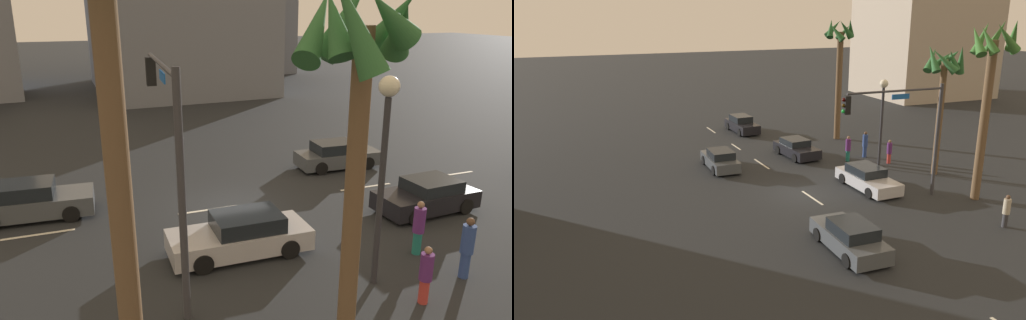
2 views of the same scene
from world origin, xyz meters
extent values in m
plane|color=#232628|center=(0.00, 0.00, 0.00)|extent=(220.00, 220.00, 0.00)
cube|color=silver|center=(-11.58, 0.00, 0.01)|extent=(2.00, 0.14, 0.01)
cube|color=silver|center=(-6.43, 0.00, 0.01)|extent=(2.58, 0.14, 0.01)
cube|color=silver|center=(0.94, 0.00, 0.01)|extent=(2.43, 0.14, 0.01)
cube|color=silver|center=(7.22, 0.00, 0.01)|extent=(2.47, 0.14, 0.01)
cube|color=#B7B7BC|center=(0.93, 3.84, 0.50)|extent=(4.65, 1.89, 0.68)
cube|color=black|center=(0.65, 3.84, 1.10)|extent=(2.24, 1.64, 0.53)
cylinder|color=black|center=(2.38, 4.69, 0.32)|extent=(0.64, 0.23, 0.64)
cylinder|color=black|center=(2.35, 2.95, 0.32)|extent=(0.64, 0.23, 0.64)
cylinder|color=black|center=(-0.49, 4.72, 0.32)|extent=(0.64, 0.23, 0.64)
cylinder|color=black|center=(-0.52, 2.99, 0.32)|extent=(0.64, 0.23, 0.64)
cube|color=#474C51|center=(-6.67, -2.99, 0.50)|extent=(4.23, 1.85, 0.68)
cube|color=black|center=(-6.42, -3.00, 1.10)|extent=(2.05, 1.56, 0.51)
cylinder|color=black|center=(-7.99, -3.74, 0.32)|extent=(0.65, 0.24, 0.64)
cylinder|color=black|center=(-7.93, -2.15, 0.32)|extent=(0.65, 0.24, 0.64)
cylinder|color=black|center=(-5.41, -3.84, 0.32)|extent=(0.65, 0.24, 0.64)
cylinder|color=black|center=(-5.35, -2.25, 0.32)|extent=(0.65, 0.24, 0.64)
cube|color=#474C51|center=(7.40, -1.71, 0.52)|extent=(4.53, 2.06, 0.73)
cube|color=black|center=(7.66, -1.73, 1.16)|extent=(2.21, 1.72, 0.55)
cylinder|color=black|center=(5.98, -2.49, 0.32)|extent=(0.65, 0.26, 0.64)
cylinder|color=black|center=(6.07, -0.78, 0.32)|extent=(0.65, 0.26, 0.64)
cube|color=black|center=(-7.12, 3.14, 0.51)|extent=(4.15, 2.07, 0.70)
cube|color=black|center=(-7.36, 3.13, 1.09)|extent=(2.04, 1.73, 0.46)
cylinder|color=black|center=(-5.91, 4.08, 0.32)|extent=(0.65, 0.26, 0.64)
cylinder|color=black|center=(-5.81, 2.35, 0.32)|extent=(0.65, 0.26, 0.64)
cylinder|color=black|center=(-8.42, 3.94, 0.32)|extent=(0.65, 0.26, 0.64)
cylinder|color=black|center=(-8.32, 2.20, 0.32)|extent=(0.65, 0.26, 0.64)
cylinder|color=#38383D|center=(3.34, 6.68, 3.26)|extent=(0.20, 0.20, 6.52)
cylinder|color=#38383D|center=(3.16, 3.71, 6.27)|extent=(0.48, 5.95, 0.12)
cube|color=black|center=(2.98, 0.74, 5.70)|extent=(0.34, 0.34, 0.95)
sphere|color=#360503|center=(2.97, 0.56, 5.99)|extent=(0.20, 0.20, 0.20)
sphere|color=#392605|center=(2.97, 0.56, 5.69)|extent=(0.20, 0.20, 0.20)
sphere|color=green|center=(2.97, 0.56, 5.39)|extent=(0.20, 0.20, 0.20)
cube|color=#1959B2|center=(3.18, 4.01, 5.95)|extent=(0.11, 1.10, 0.28)
cylinder|color=#2D2D33|center=(-2.20, 6.95, 2.77)|extent=(0.18, 0.18, 5.53)
sphere|color=#F2EACC|center=(-2.20, 6.95, 5.81)|extent=(0.56, 0.56, 0.56)
cylinder|color=#1E7266|center=(-4.52, 5.94, 0.39)|extent=(0.40, 0.40, 0.78)
cylinder|color=#59266B|center=(-4.52, 5.94, 1.20)|extent=(0.53, 0.53, 0.85)
sphere|color=#8C664C|center=(-4.52, 5.94, 1.74)|extent=(0.23, 0.23, 0.23)
cylinder|color=#BF3833|center=(-2.88, 8.31, 0.36)|extent=(0.30, 0.30, 0.71)
cylinder|color=#59266B|center=(-2.88, 8.31, 1.10)|extent=(0.40, 0.40, 0.78)
sphere|color=#8C664C|center=(-2.88, 8.31, 1.60)|extent=(0.21, 0.21, 0.21)
cylinder|color=#2D478C|center=(-4.90, 7.65, 0.41)|extent=(0.40, 0.40, 0.81)
cylinder|color=#2D478C|center=(-4.90, 7.65, 1.26)|extent=(0.54, 0.54, 0.89)
sphere|color=brown|center=(-4.90, 7.65, 1.82)|extent=(0.24, 0.24, 0.24)
cylinder|color=brown|center=(4.90, 8.46, 4.45)|extent=(0.49, 0.49, 8.90)
cylinder|color=brown|center=(0.35, 9.56, 3.73)|extent=(0.41, 0.41, 7.47)
cone|color=#2D6633|center=(0.99, 9.60, 7.49)|extent=(0.63, 1.12, 1.39)
cone|color=#2D6633|center=(0.98, 10.23, 7.50)|extent=(1.33, 1.29, 1.91)
cone|color=#2D6633|center=(0.23, 10.16, 7.62)|extent=(1.38, 0.80, 1.20)
cone|color=#2D6633|center=(-0.23, 9.86, 7.40)|extent=(1.11, 1.46, 1.29)
cone|color=#2D6633|center=(-0.41, 9.16, 7.43)|extent=(1.22, 1.65, 1.67)
cone|color=#2D6633|center=(0.26, 8.67, 7.57)|extent=(1.46, 0.70, 1.82)
cone|color=#2D6633|center=(1.01, 8.93, 7.46)|extent=(1.59, 1.62, 1.65)
camera|label=1|loc=(5.56, 17.59, 7.79)|focal=34.26mm
camera|label=2|loc=(24.38, -13.29, 10.26)|focal=34.80mm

